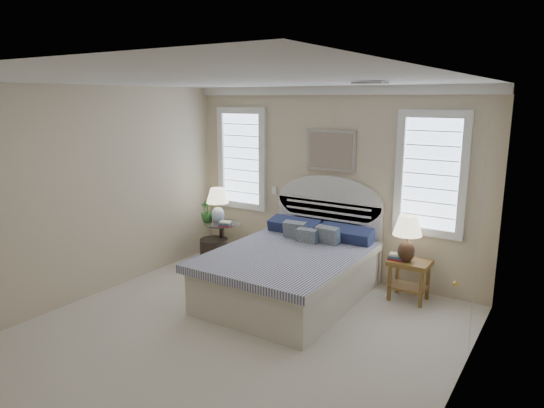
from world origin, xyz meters
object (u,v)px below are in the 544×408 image
at_px(floor_pot, 214,251).
at_px(lamp_right, 407,234).
at_px(bed, 294,268).
at_px(nightstand_right, 409,271).
at_px(side_table_left, 222,238).
at_px(lamp_left, 218,202).

xyz_separation_m(floor_pot, lamp_right, (2.94, 0.21, 0.69)).
bearing_deg(bed, lamp_right, 27.38).
bearing_deg(floor_pot, bed, -14.54).
distance_m(bed, nightstand_right, 1.47).
height_order(side_table_left, lamp_left, lamp_left).
relative_size(side_table_left, nightstand_right, 1.19).
xyz_separation_m(side_table_left, lamp_right, (2.91, 0.06, 0.50)).
bearing_deg(side_table_left, bed, -19.74).
distance_m(bed, floor_pot, 1.75).
xyz_separation_m(lamp_left, lamp_right, (2.94, 0.10, -0.08)).
distance_m(floor_pot, lamp_right, 3.03).
relative_size(bed, lamp_right, 3.86).
distance_m(side_table_left, floor_pot, 0.25).
bearing_deg(nightstand_right, bed, -151.97).
xyz_separation_m(side_table_left, lamp_left, (-0.04, -0.04, 0.59)).
height_order(bed, side_table_left, bed).
bearing_deg(lamp_left, floor_pot, -88.14).
relative_size(nightstand_right, lamp_left, 0.95).
distance_m(side_table_left, lamp_left, 0.59).
distance_m(floor_pot, lamp_left, 0.78).
bearing_deg(bed, floor_pot, 165.46).
height_order(side_table_left, floor_pot, side_table_left).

